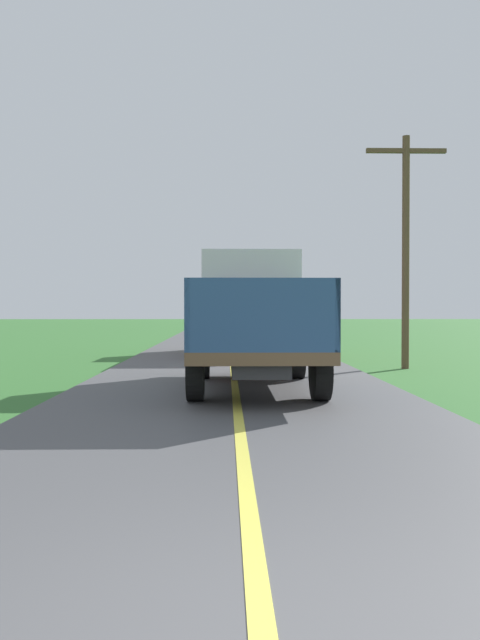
{
  "coord_description": "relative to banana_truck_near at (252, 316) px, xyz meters",
  "views": [
    {
      "loc": [
        -0.17,
        -2.65,
        1.62
      ],
      "look_at": [
        0.11,
        9.89,
        1.4
      ],
      "focal_mm": 34.89,
      "sensor_mm": 36.0,
      "label": 1
    }
  ],
  "objects": [
    {
      "name": "utility_pole_roadside",
      "position": [
        4.33,
        3.97,
        1.98
      ],
      "size": [
        2.17,
        0.2,
        6.31
      ],
      "color": "brown",
      "rests_on": "ground"
    },
    {
      "name": "banana_truck_near",
      "position": [
        0.0,
        0.0,
        0.0
      ],
      "size": [
        2.38,
        5.82,
        2.8
      ],
      "color": "#2D2D30",
      "rests_on": "road_surface"
    },
    {
      "name": "banana_truck_far",
      "position": [
        -0.12,
        9.32,
        -0.01
      ],
      "size": [
        2.38,
        5.82,
        2.8
      ],
      "color": "#2D2D30",
      "rests_on": "road_surface"
    }
  ]
}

